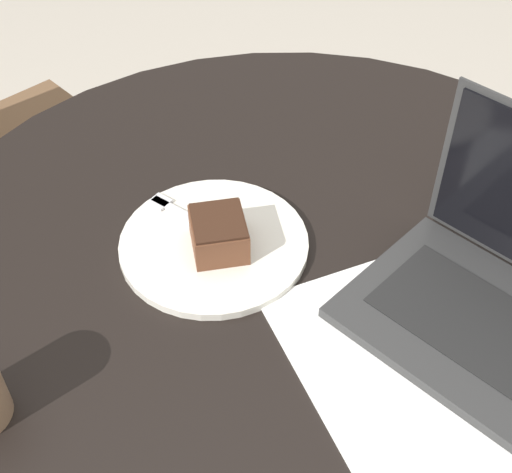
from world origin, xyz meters
TOP-DOWN VIEW (x-y plane):
  - dining_table at (0.00, 0.00)m, footprint 1.13×1.13m
  - paper_document at (0.24, 0.01)m, footprint 0.44×0.26m
  - plate at (-0.09, -0.08)m, footprint 0.26×0.26m
  - cake_slice at (-0.08, -0.08)m, footprint 0.10×0.09m
  - fork at (-0.15, -0.10)m, footprint 0.16×0.09m
  - laptop at (0.21, 0.17)m, footprint 0.40×0.33m

SIDE VIEW (x-z plane):
  - dining_table at x=0.00m, z-range 0.21..0.94m
  - paper_document at x=0.24m, z-range 0.73..0.73m
  - plate at x=-0.09m, z-range 0.73..0.74m
  - fork at x=-0.15m, z-range 0.74..0.75m
  - cake_slice at x=-0.08m, z-range 0.74..0.79m
  - laptop at x=0.21m, z-range 0.65..0.90m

